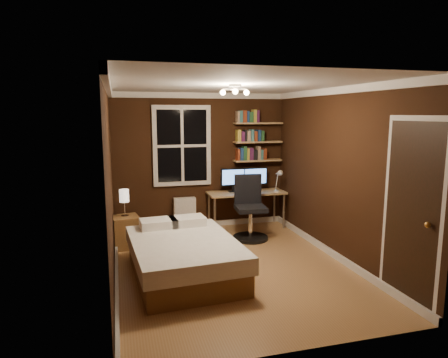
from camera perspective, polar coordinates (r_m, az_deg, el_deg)
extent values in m
plane|color=#9A693D|center=(5.75, 1.16, -12.39)|extent=(4.20, 4.20, 0.00)
cube|color=black|center=(7.43, -3.36, 2.53)|extent=(3.20, 0.04, 2.50)
cube|color=black|center=(5.20, -15.96, -0.75)|extent=(0.04, 4.20, 2.50)
cube|color=black|center=(6.06, 15.89, 0.64)|extent=(0.04, 4.20, 2.50)
cube|color=white|center=(5.36, 1.25, 13.31)|extent=(3.20, 4.20, 0.02)
cube|color=silver|center=(7.31, -6.02, 4.74)|extent=(1.06, 0.06, 1.46)
sphere|color=gold|center=(4.62, 27.10, -5.85)|extent=(0.06, 0.06, 0.06)
cube|color=#A4814F|center=(7.61, 4.82, 2.67)|extent=(0.92, 0.22, 0.03)
cube|color=#A4814F|center=(7.58, 4.85, 5.30)|extent=(0.92, 0.22, 0.03)
cube|color=#A4814F|center=(7.56, 4.89, 7.95)|extent=(0.92, 0.22, 0.03)
cube|color=brown|center=(5.40, -5.67, -12.29)|extent=(1.36, 1.85, 0.28)
cube|color=silver|center=(5.32, -5.72, -9.80)|extent=(1.44, 1.91, 0.21)
cube|color=white|center=(5.87, -9.35, -6.29)|extent=(0.54, 0.39, 0.12)
cube|color=white|center=(5.96, -5.29, -5.98)|extent=(0.54, 0.39, 0.12)
cube|color=brown|center=(6.63, -13.88, -7.34)|extent=(0.47, 0.47, 0.51)
cube|color=beige|center=(7.44, -5.62, -4.95)|extent=(0.40, 0.14, 0.60)
cube|color=#A4814F|center=(7.45, 3.21, -1.97)|extent=(1.45, 0.54, 0.04)
cylinder|color=beige|center=(7.13, -1.31, -5.31)|extent=(0.04, 0.04, 0.65)
cylinder|color=beige|center=(7.55, 8.54, -4.59)|extent=(0.04, 0.04, 0.65)
cylinder|color=beige|center=(7.57, -2.15, -4.45)|extent=(0.04, 0.04, 0.65)
cylinder|color=beige|center=(7.97, 7.21, -3.83)|extent=(0.04, 0.04, 0.65)
cylinder|color=black|center=(6.92, 3.79, -8.37)|extent=(0.60, 0.60, 0.05)
cylinder|color=silver|center=(6.85, 3.81, -6.37)|extent=(0.07, 0.07, 0.45)
cube|color=black|center=(6.79, 3.84, -4.21)|extent=(0.53, 0.53, 0.08)
cube|color=black|center=(6.93, 3.44, -1.42)|extent=(0.47, 0.10, 0.51)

